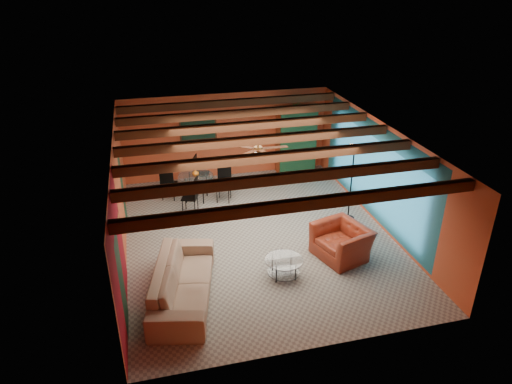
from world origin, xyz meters
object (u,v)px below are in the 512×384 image
object	(u,v)px
armchair	(342,242)
dining_table	(196,183)
sofa	(183,281)
armoire	(295,142)
floor_lamp	(351,184)
potted_plant	(297,104)
coffee_table	(284,267)
vase	(195,163)

from	to	relation	value
armchair	dining_table	size ratio (longest dim) A/B	0.59
sofa	armoire	size ratio (longest dim) A/B	1.35
floor_lamp	armoire	bearing A→B (deg)	96.60
potted_plant	armchair	bearing A→B (deg)	-95.97
armchair	floor_lamp	bearing A→B (deg)	132.64
coffee_table	vase	world-z (taller)	vase
armchair	armoire	distance (m)	5.12
floor_lamp	vase	size ratio (longest dim) A/B	10.68
sofa	vase	bearing A→B (deg)	1.93
sofa	coffee_table	world-z (taller)	sofa
floor_lamp	potted_plant	xyz separation A→B (m)	(-0.40, 3.42, 1.24)
floor_lamp	potted_plant	size ratio (longest dim) A/B	4.69
dining_table	sofa	bearing A→B (deg)	-100.97
armoire	dining_table	bearing A→B (deg)	-160.24
sofa	floor_lamp	distance (m)	5.24
armoire	potted_plant	world-z (taller)	potted_plant
armchair	armoire	world-z (taller)	armoire
floor_lamp	potted_plant	bearing A→B (deg)	96.60
coffee_table	potted_plant	size ratio (longest dim) A/B	1.90
sofa	vase	world-z (taller)	vase
armoire	potted_plant	size ratio (longest dim) A/B	4.62
armoire	potted_plant	bearing A→B (deg)	0.00
armchair	coffee_table	bearing A→B (deg)	-92.67
sofa	armchair	bearing A→B (deg)	-67.55
armoire	floor_lamp	world-z (taller)	floor_lamp
sofa	potted_plant	size ratio (longest dim) A/B	6.23
armchair	vase	xyz separation A→B (m)	(-2.90, 3.79, 0.76)
sofa	armchair	size ratio (longest dim) A/B	2.31
vase	coffee_table	bearing A→B (deg)	-72.04
potted_plant	vase	bearing A→B (deg)	-159.83
armoire	floor_lamp	distance (m)	3.44
potted_plant	vase	world-z (taller)	potted_plant
armoire	vase	world-z (taller)	armoire
armchair	floor_lamp	size ratio (longest dim) A/B	0.58
armoire	floor_lamp	xyz separation A→B (m)	(0.40, -3.42, 0.02)
armchair	dining_table	xyz separation A→B (m)	(-2.90, 3.79, 0.14)
vase	armoire	bearing A→B (deg)	20.17
sofa	armoire	xyz separation A→B (m)	(4.28, 5.69, 0.62)
dining_table	armoire	distance (m)	3.68
armchair	coffee_table	xyz separation A→B (m)	(-1.53, -0.42, -0.17)
armchair	potted_plant	size ratio (longest dim) A/B	2.70
sofa	coffee_table	distance (m)	2.24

